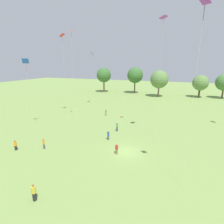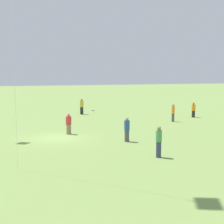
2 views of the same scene
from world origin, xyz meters
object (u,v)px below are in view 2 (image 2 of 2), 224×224
(person_3, at_px, (69,124))
(person_2, at_px, (159,142))
(person_5, at_px, (173,113))
(person_0, at_px, (193,110))
(person_4, at_px, (127,129))
(picnic_bag_0, at_px, (93,110))
(person_8, at_px, (82,107))

(person_3, bearing_deg, person_2, -110.43)
(person_5, bearing_deg, person_0, -15.51)
(person_2, bearing_deg, person_4, 97.59)
(picnic_bag_0, bearing_deg, person_0, 129.92)
(person_0, relative_size, person_3, 1.00)
(person_0, bearing_deg, person_3, -34.08)
(person_0, xyz_separation_m, person_2, (12.52, 13.68, 0.10))
(person_4, distance_m, person_5, 11.05)
(picnic_bag_0, bearing_deg, person_3, 64.87)
(person_4, xyz_separation_m, picnic_bag_0, (-3.83, -19.37, -0.78))
(person_0, bearing_deg, person_4, -14.67)
(person_0, distance_m, person_4, 15.40)
(person_2, bearing_deg, picnic_bag_0, 89.25)
(person_5, relative_size, person_8, 0.97)
(person_4, distance_m, picnic_bag_0, 19.76)
(person_2, height_order, person_4, person_2)
(person_3, height_order, person_5, person_5)
(person_8, distance_m, picnic_bag_0, 3.92)
(person_5, bearing_deg, person_4, 178.19)
(person_3, relative_size, person_8, 0.90)
(person_2, xyz_separation_m, picnic_bag_0, (-3.91, -23.98, -0.82))
(person_2, distance_m, person_4, 4.62)
(person_4, bearing_deg, person_2, 139.18)
(person_4, bearing_deg, person_8, -44.86)
(person_3, xyz_separation_m, person_5, (-11.66, -2.71, 0.10))
(person_5, relative_size, picnic_bag_0, 3.91)
(person_4, bearing_deg, picnic_bag_0, -51.10)
(person_3, bearing_deg, picnic_bag_0, 25.32)
(person_3, bearing_deg, person_8, 29.43)
(person_5, height_order, picnic_bag_0, person_5)
(person_0, height_order, picnic_bag_0, person_0)
(person_0, height_order, person_5, person_5)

